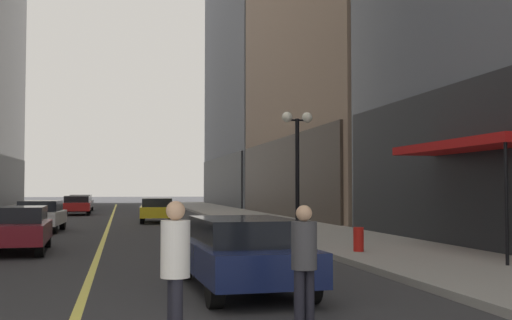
% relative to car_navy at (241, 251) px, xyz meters
% --- Properties ---
extents(ground_plane, '(200.00, 200.00, 0.00)m').
position_rel_car_navy_xyz_m(ground_plane, '(-2.76, 27.94, -0.72)').
color(ground_plane, '#2D2D30').
extents(sidewalk_right, '(4.50, 78.00, 0.15)m').
position_rel_car_navy_xyz_m(sidewalk_right, '(5.49, 27.94, -0.65)').
color(sidewalk_right, gray).
rests_on(sidewalk_right, ground).
extents(lane_centre_stripe, '(0.16, 70.00, 0.01)m').
position_rel_car_navy_xyz_m(lane_centre_stripe, '(-2.76, 27.94, -0.72)').
color(lane_centre_stripe, '#E5D64C').
rests_on(lane_centre_stripe, ground).
extents(storefront_awning_right, '(1.60, 5.96, 3.12)m').
position_rel_car_navy_xyz_m(storefront_awning_right, '(6.93, 4.09, 2.27)').
color(storefront_awning_right, '#B21414').
rests_on(storefront_awning_right, ground).
extents(car_navy, '(2.01, 4.66, 1.32)m').
position_rel_car_navy_xyz_m(car_navy, '(0.00, 0.00, 0.00)').
color(car_navy, '#141E4C').
rests_on(car_navy, ground).
extents(car_maroon, '(2.12, 4.22, 1.32)m').
position_rel_car_navy_xyz_m(car_maroon, '(-5.20, 8.07, -0.00)').
color(car_maroon, maroon).
rests_on(car_maroon, ground).
extents(car_white, '(1.89, 4.07, 1.32)m').
position_rel_car_navy_xyz_m(car_white, '(-5.54, 17.03, -0.00)').
color(car_white, silver).
rests_on(car_white, ground).
extents(car_yellow, '(1.96, 4.60, 1.32)m').
position_rel_car_navy_xyz_m(car_yellow, '(-0.27, 23.46, -0.00)').
color(car_yellow, yellow).
rests_on(car_yellow, ground).
extents(car_red, '(1.98, 4.65, 1.32)m').
position_rel_car_navy_xyz_m(car_red, '(-5.21, 34.58, 0.00)').
color(car_red, '#B21919').
rests_on(car_red, ground).
extents(car_grey, '(1.85, 4.54, 1.32)m').
position_rel_car_navy_xyz_m(car_grey, '(-5.40, 41.77, -0.00)').
color(car_grey, slate).
rests_on(car_grey, ground).
extents(pedestrian_with_orange_bag, '(0.44, 0.44, 1.63)m').
position_rel_car_navy_xyz_m(pedestrian_with_orange_bag, '(0.22, -3.32, 0.23)').
color(pedestrian_with_orange_bag, black).
rests_on(pedestrian_with_orange_bag, ground).
extents(pedestrian_in_white_shirt, '(0.39, 0.39, 1.71)m').
position_rel_car_navy_xyz_m(pedestrian_in_white_shirt, '(-1.52, -3.99, 0.28)').
color(pedestrian_in_white_shirt, black).
rests_on(pedestrian_in_white_shirt, ground).
extents(street_lamp_right_mid, '(1.06, 0.36, 4.43)m').
position_rel_car_navy_xyz_m(street_lamp_right_mid, '(3.64, 9.19, 2.54)').
color(street_lamp_right_mid, black).
rests_on(street_lamp_right_mid, ground).
extents(fire_hydrant_right, '(0.28, 0.28, 0.80)m').
position_rel_car_navy_xyz_m(fire_hydrant_right, '(4.14, 4.87, -0.32)').
color(fire_hydrant_right, red).
rests_on(fire_hydrant_right, ground).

